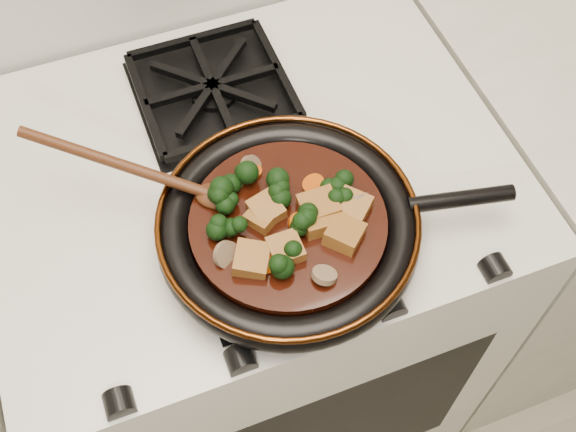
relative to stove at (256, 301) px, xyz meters
name	(u,v)px	position (x,y,z in m)	size (l,w,h in m)	color
stove	(256,301)	(0.00, 0.00, 0.00)	(0.76, 0.60, 0.90)	beige
burner_grate_front	(278,238)	(0.00, -0.14, 0.46)	(0.23, 0.23, 0.03)	black
burner_grate_back	(213,90)	(0.00, 0.14, 0.46)	(0.23, 0.23, 0.03)	black
skillet	(290,227)	(0.01, -0.15, 0.49)	(0.46, 0.34, 0.05)	black
braising_sauce	(288,225)	(0.01, -0.15, 0.50)	(0.25, 0.25, 0.02)	black
tofu_cube_0	(251,260)	(-0.05, -0.19, 0.52)	(0.04, 0.04, 0.02)	brown
tofu_cube_1	(353,207)	(0.10, -0.16, 0.52)	(0.04, 0.04, 0.02)	brown
tofu_cube_2	(319,207)	(0.05, -0.15, 0.52)	(0.04, 0.05, 0.02)	brown
tofu_cube_3	(263,216)	(-0.02, -0.13, 0.52)	(0.03, 0.04, 0.02)	brown
tofu_cube_4	(344,234)	(0.07, -0.19, 0.52)	(0.04, 0.04, 0.02)	brown
tofu_cube_5	(266,210)	(-0.01, -0.13, 0.52)	(0.04, 0.04, 0.02)	brown
tofu_cube_6	(286,250)	(-0.01, -0.19, 0.52)	(0.04, 0.04, 0.02)	brown
tofu_cube_7	(319,222)	(0.05, -0.17, 0.52)	(0.04, 0.04, 0.02)	brown
broccoli_floret_0	(228,229)	(-0.06, -0.14, 0.52)	(0.06, 0.06, 0.06)	black
broccoli_floret_1	(285,260)	(-0.01, -0.20, 0.52)	(0.06, 0.06, 0.06)	black
broccoli_floret_2	(306,218)	(0.03, -0.16, 0.52)	(0.05, 0.05, 0.06)	black
broccoli_floret_3	(274,193)	(0.01, -0.11, 0.52)	(0.06, 0.06, 0.06)	black
broccoli_floret_4	(239,180)	(-0.03, -0.07, 0.52)	(0.06, 0.06, 0.05)	black
broccoli_floret_5	(222,202)	(-0.06, -0.10, 0.52)	(0.06, 0.06, 0.06)	black
broccoli_floret_6	(341,192)	(0.09, -0.13, 0.52)	(0.05, 0.05, 0.05)	black
carrot_coin_0	(332,197)	(0.08, -0.14, 0.51)	(0.03, 0.03, 0.01)	#A83C04
carrot_coin_1	(251,170)	(-0.01, -0.06, 0.51)	(0.03, 0.03, 0.01)	#A83C04
carrot_coin_2	(314,184)	(0.06, -0.11, 0.51)	(0.03, 0.03, 0.01)	#A83C04
carrot_coin_3	(267,263)	(-0.03, -0.20, 0.51)	(0.03, 0.03, 0.01)	#A83C04
carrot_coin_4	(299,222)	(0.02, -0.16, 0.51)	(0.03, 0.03, 0.01)	#A83C04
carrot_coin_5	(326,222)	(0.06, -0.17, 0.51)	(0.03, 0.03, 0.01)	#A83C04
mushroom_slice_0	(324,275)	(0.02, -0.24, 0.52)	(0.03, 0.03, 0.01)	brown
mushroom_slice_1	(356,198)	(0.11, -0.15, 0.52)	(0.03, 0.03, 0.01)	brown
mushroom_slice_2	(226,255)	(-0.08, -0.17, 0.52)	(0.03, 0.03, 0.01)	brown
mushroom_slice_3	(251,167)	(0.00, -0.05, 0.52)	(0.03, 0.03, 0.01)	brown
wooden_spoon	(159,177)	(-0.12, -0.04, 0.53)	(0.15, 0.11, 0.26)	#411F0E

